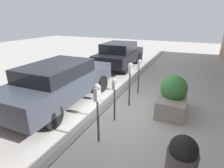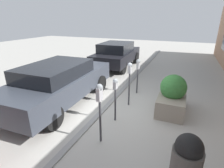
{
  "view_description": "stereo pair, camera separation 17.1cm",
  "coord_description": "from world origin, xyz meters",
  "px_view_note": "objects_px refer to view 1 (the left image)",
  "views": [
    {
      "loc": [
        -4.73,
        -2.34,
        2.88
      ],
      "look_at": [
        0.0,
        -0.16,
        0.91
      ],
      "focal_mm": 28.0,
      "sensor_mm": 36.0,
      "label": 1
    },
    {
      "loc": [
        -4.8,
        -2.19,
        2.88
      ],
      "look_at": [
        0.0,
        -0.16,
        0.91
      ],
      "focal_mm": 28.0,
      "sensor_mm": 36.0,
      "label": 2
    }
  ],
  "objects_px": {
    "parking_meter_nearest": "(97,99)",
    "planter_box": "(173,97)",
    "parked_car_middle": "(61,81)",
    "parking_meter_second": "(115,90)",
    "parking_meter_middle": "(130,74)",
    "parked_car_rear": "(120,54)",
    "trash_bin": "(180,168)",
    "parking_meter_fourth": "(139,68)"
  },
  "relations": [
    {
      "from": "parking_meter_nearest",
      "to": "planter_box",
      "type": "xyz_separation_m",
      "value": [
        2.27,
        -1.45,
        -0.63
      ]
    },
    {
      "from": "parked_car_middle",
      "to": "parking_meter_second",
      "type": "bearing_deg",
      "value": -100.39
    },
    {
      "from": "parking_meter_nearest",
      "to": "parking_meter_second",
      "type": "xyz_separation_m",
      "value": [
        1.03,
        0.03,
        -0.18
      ]
    },
    {
      "from": "planter_box",
      "to": "parked_car_middle",
      "type": "height_order",
      "value": "parked_car_middle"
    },
    {
      "from": "parking_meter_nearest",
      "to": "parking_meter_middle",
      "type": "xyz_separation_m",
      "value": [
        2.13,
        -0.04,
        0.0
      ]
    },
    {
      "from": "parking_meter_second",
      "to": "planter_box",
      "type": "bearing_deg",
      "value": -49.88
    },
    {
      "from": "parking_meter_nearest",
      "to": "parked_car_middle",
      "type": "xyz_separation_m",
      "value": [
        1.37,
        2.27,
        -0.37
      ]
    },
    {
      "from": "parking_meter_nearest",
      "to": "parking_meter_middle",
      "type": "bearing_deg",
      "value": -1.11
    },
    {
      "from": "parked_car_middle",
      "to": "parked_car_rear",
      "type": "height_order",
      "value": "parked_car_rear"
    },
    {
      "from": "parked_car_rear",
      "to": "trash_bin",
      "type": "height_order",
      "value": "parked_car_rear"
    },
    {
      "from": "planter_box",
      "to": "parked_car_rear",
      "type": "xyz_separation_m",
      "value": [
        4.54,
        3.71,
        0.28
      ]
    },
    {
      "from": "trash_bin",
      "to": "parking_meter_middle",
      "type": "bearing_deg",
      "value": 33.47
    },
    {
      "from": "parked_car_middle",
      "to": "trash_bin",
      "type": "distance_m",
      "value": 4.66
    },
    {
      "from": "parked_car_rear",
      "to": "parking_meter_fourth",
      "type": "bearing_deg",
      "value": -149.17
    },
    {
      "from": "parked_car_rear",
      "to": "trash_bin",
      "type": "distance_m",
      "value": 8.59
    },
    {
      "from": "parked_car_middle",
      "to": "trash_bin",
      "type": "xyz_separation_m",
      "value": [
        -2.06,
        -4.18,
        -0.18
      ]
    },
    {
      "from": "parking_meter_fourth",
      "to": "planter_box",
      "type": "distance_m",
      "value": 1.82
    },
    {
      "from": "trash_bin",
      "to": "planter_box",
      "type": "bearing_deg",
      "value": 8.79
    },
    {
      "from": "parking_meter_second",
      "to": "trash_bin",
      "type": "xyz_separation_m",
      "value": [
        -1.72,
        -1.94,
        -0.37
      ]
    },
    {
      "from": "parking_meter_fourth",
      "to": "planter_box",
      "type": "bearing_deg",
      "value": -124.83
    },
    {
      "from": "parking_meter_middle",
      "to": "planter_box",
      "type": "height_order",
      "value": "parking_meter_middle"
    },
    {
      "from": "parking_meter_fourth",
      "to": "planter_box",
      "type": "height_order",
      "value": "parking_meter_fourth"
    },
    {
      "from": "parking_meter_second",
      "to": "parked_car_rear",
      "type": "relative_size",
      "value": 0.3
    },
    {
      "from": "parked_car_middle",
      "to": "trash_bin",
      "type": "bearing_deg",
      "value": -118.01
    },
    {
      "from": "parking_meter_middle",
      "to": "parking_meter_fourth",
      "type": "xyz_separation_m",
      "value": [
        1.13,
        0.02,
        -0.09
      ]
    },
    {
      "from": "trash_bin",
      "to": "parked_car_rear",
      "type": "bearing_deg",
      "value": 29.03
    },
    {
      "from": "parking_meter_nearest",
      "to": "trash_bin",
      "type": "xyz_separation_m",
      "value": [
        -0.69,
        -1.91,
        -0.55
      ]
    },
    {
      "from": "parked_car_rear",
      "to": "parking_meter_middle",
      "type": "bearing_deg",
      "value": -155.77
    },
    {
      "from": "parked_car_middle",
      "to": "trash_bin",
      "type": "height_order",
      "value": "parked_car_middle"
    },
    {
      "from": "parking_meter_second",
      "to": "parked_car_rear",
      "type": "height_order",
      "value": "parked_car_rear"
    },
    {
      "from": "parking_meter_fourth",
      "to": "parking_meter_nearest",
      "type": "bearing_deg",
      "value": 179.55
    },
    {
      "from": "parking_meter_second",
      "to": "parked_car_rear",
      "type": "distance_m",
      "value": 6.2
    },
    {
      "from": "trash_bin",
      "to": "parked_car_middle",
      "type": "bearing_deg",
      "value": 63.7
    },
    {
      "from": "parking_meter_fourth",
      "to": "parked_car_middle",
      "type": "relative_size",
      "value": 0.3
    },
    {
      "from": "parking_meter_nearest",
      "to": "parking_meter_second",
      "type": "bearing_deg",
      "value": 1.52
    },
    {
      "from": "parking_meter_middle",
      "to": "trash_bin",
      "type": "distance_m",
      "value": 3.43
    },
    {
      "from": "parking_meter_fourth",
      "to": "parked_car_middle",
      "type": "height_order",
      "value": "parked_car_middle"
    },
    {
      "from": "parking_meter_fourth",
      "to": "parked_car_rear",
      "type": "bearing_deg",
      "value": 32.75
    },
    {
      "from": "parking_meter_middle",
      "to": "trash_bin",
      "type": "bearing_deg",
      "value": -146.53
    },
    {
      "from": "parking_meter_nearest",
      "to": "planter_box",
      "type": "bearing_deg",
      "value": -32.5
    },
    {
      "from": "parking_meter_second",
      "to": "parking_meter_fourth",
      "type": "height_order",
      "value": "parking_meter_fourth"
    },
    {
      "from": "planter_box",
      "to": "parked_car_middle",
      "type": "distance_m",
      "value": 3.84
    }
  ]
}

